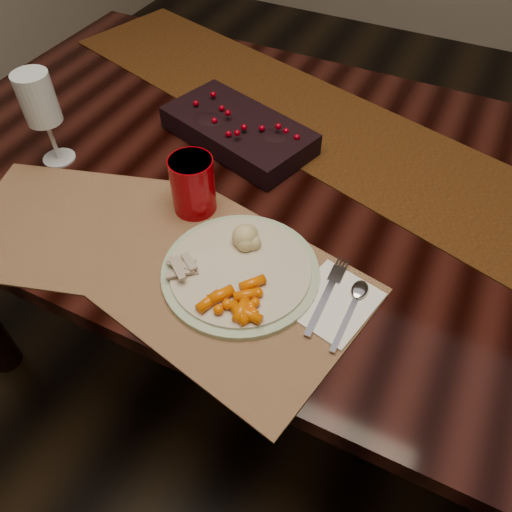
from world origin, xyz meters
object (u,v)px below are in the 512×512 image
at_px(dining_table, 298,286).
at_px(placemat_main, 227,285).
at_px(wine_glass, 45,119).
at_px(red_cup, 193,185).
at_px(baby_carrots, 230,289).
at_px(mashed_potatoes, 245,232).
at_px(napkin, 334,302).
at_px(turkey_shreds, 183,268).
at_px(centerpiece, 238,127).
at_px(dinner_plate, 240,271).

bearing_deg(dining_table, placemat_main, -93.39).
bearing_deg(wine_glass, red_cup, -0.78).
distance_m(baby_carrots, mashed_potatoes, 0.12).
bearing_deg(mashed_potatoes, wine_glass, 173.64).
relative_size(dining_table, wine_glass, 8.84).
xyz_separation_m(baby_carrots, napkin, (0.16, 0.07, -0.02)).
height_order(dining_table, turkey_shreds, turkey_shreds).
relative_size(dining_table, baby_carrots, 15.43).
relative_size(centerpiece, red_cup, 2.92).
height_order(centerpiece, baby_carrots, centerpiece).
bearing_deg(turkey_shreds, napkin, 13.54).
height_order(placemat_main, napkin, napkin).
height_order(centerpiece, dinner_plate, centerpiece).
xyz_separation_m(placemat_main, wine_glass, (-0.51, 0.15, 0.10)).
relative_size(baby_carrots, napkin, 0.81).
bearing_deg(turkey_shreds, baby_carrots, -2.87).
xyz_separation_m(dining_table, wine_glass, (-0.53, -0.18, 0.48)).
relative_size(dinner_plate, red_cup, 2.39).
relative_size(centerpiece, napkin, 2.39).
height_order(placemat_main, turkey_shreds, turkey_shreds).
bearing_deg(baby_carrots, mashed_potatoes, 105.03).
xyz_separation_m(dining_table, napkin, (0.16, -0.29, 0.38)).
xyz_separation_m(turkey_shreds, wine_glass, (-0.43, 0.17, 0.07)).
relative_size(dining_table, placemat_main, 3.86).
xyz_separation_m(centerpiece, dinner_plate, (0.19, -0.35, -0.03)).
bearing_deg(turkey_shreds, wine_glass, 158.67).
distance_m(dining_table, placemat_main, 0.50).
height_order(dining_table, baby_carrots, baby_carrots).
xyz_separation_m(mashed_potatoes, turkey_shreds, (-0.06, -0.11, -0.01)).
relative_size(placemat_main, mashed_potatoes, 5.82).
bearing_deg(napkin, centerpiece, 149.91).
relative_size(napkin, wine_glass, 0.70).
xyz_separation_m(placemat_main, baby_carrots, (0.02, -0.02, 0.03)).
height_order(mashed_potatoes, red_cup, red_cup).
distance_m(baby_carrots, turkey_shreds, 0.10).
xyz_separation_m(dining_table, turkey_shreds, (-0.10, -0.35, 0.40)).
distance_m(mashed_potatoes, red_cup, 0.15).
height_order(dinner_plate, baby_carrots, baby_carrots).
bearing_deg(centerpiece, mashed_potatoes, -60.15).
height_order(turkey_shreds, napkin, turkey_shreds).
bearing_deg(placemat_main, napkin, 25.76).
xyz_separation_m(baby_carrots, mashed_potatoes, (-0.03, 0.12, 0.01)).
xyz_separation_m(mashed_potatoes, napkin, (0.19, -0.05, -0.03)).
distance_m(dinner_plate, red_cup, 0.20).
distance_m(placemat_main, dinner_plate, 0.04).
bearing_deg(dinner_plate, centerpiece, 118.12).
xyz_separation_m(placemat_main, napkin, (0.18, 0.04, 0.00)).
height_order(dining_table, dinner_plate, dinner_plate).
height_order(dining_table, napkin, napkin).
height_order(dining_table, wine_glass, wine_glass).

